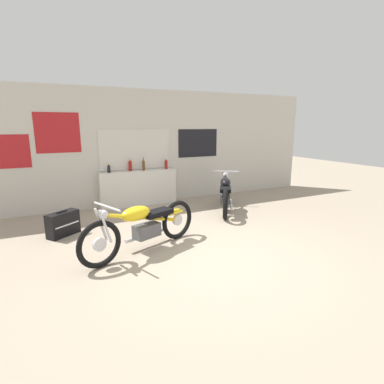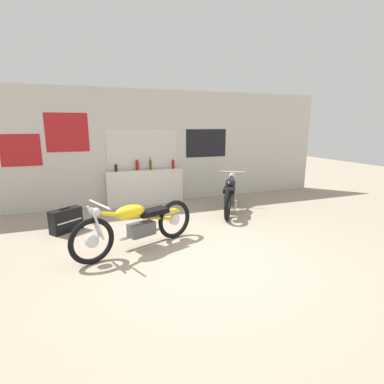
% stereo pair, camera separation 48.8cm
% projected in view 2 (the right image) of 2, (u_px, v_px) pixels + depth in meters
% --- Properties ---
extents(ground_plane, '(24.00, 24.00, 0.00)m').
position_uv_depth(ground_plane, '(203.00, 258.00, 4.50)').
color(ground_plane, gray).
extents(wall_back, '(10.00, 0.07, 2.80)m').
position_uv_depth(wall_back, '(147.00, 147.00, 7.48)').
color(wall_back, beige).
rests_on(wall_back, ground_plane).
extents(sill_counter, '(1.89, 0.28, 0.86)m').
position_uv_depth(sill_counter, '(145.00, 187.00, 7.49)').
color(sill_counter, silver).
rests_on(sill_counter, ground_plane).
extents(bottle_leftmost, '(0.07, 0.07, 0.21)m').
position_uv_depth(bottle_leftmost, '(116.00, 168.00, 7.13)').
color(bottle_leftmost, black).
rests_on(bottle_leftmost, sill_counter).
extents(bottle_left_center, '(0.08, 0.08, 0.30)m').
position_uv_depth(bottle_left_center, '(137.00, 165.00, 7.34)').
color(bottle_left_center, maroon).
rests_on(bottle_left_center, sill_counter).
extents(bottle_center, '(0.07, 0.07, 0.31)m').
position_uv_depth(bottle_center, '(150.00, 164.00, 7.40)').
color(bottle_center, '#5B3814').
rests_on(bottle_center, sill_counter).
extents(bottle_right_center, '(0.08, 0.08, 0.28)m').
position_uv_depth(bottle_right_center, '(173.00, 164.00, 7.59)').
color(bottle_right_center, maroon).
rests_on(bottle_right_center, sill_counter).
extents(motorcycle_yellow, '(2.06, 0.95, 0.87)m').
position_uv_depth(motorcycle_yellow, '(137.00, 224.00, 4.72)').
color(motorcycle_yellow, black).
rests_on(motorcycle_yellow, ground_plane).
extents(motorcycle_black, '(1.14, 1.76, 0.86)m').
position_uv_depth(motorcycle_black, '(230.00, 194.00, 6.83)').
color(motorcycle_black, black).
rests_on(motorcycle_black, ground_plane).
extents(hard_case_black, '(0.60, 0.52, 0.46)m').
position_uv_depth(hard_case_black, '(66.00, 220.00, 5.57)').
color(hard_case_black, black).
rests_on(hard_case_black, ground_plane).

